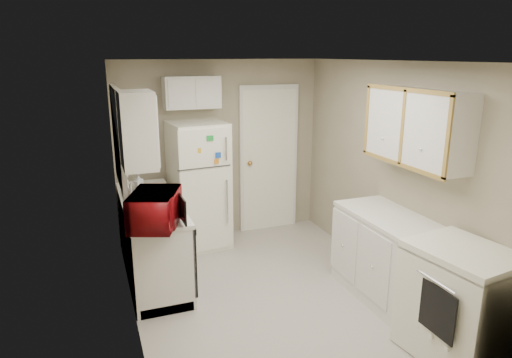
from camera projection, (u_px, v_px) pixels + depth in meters
name	position (u px, v px, depth m)	size (l,w,h in m)	color
floor	(273.00, 296.00, 4.81)	(3.80, 3.80, 0.00)	beige
ceiling	(275.00, 61.00, 4.18)	(3.80, 3.80, 0.00)	white
wall_left	(127.00, 202.00, 4.02)	(3.80, 3.80, 0.00)	#9E947B
wall_right	(392.00, 174.00, 4.97)	(3.80, 3.80, 0.00)	#9E947B
wall_back	(220.00, 150.00, 6.21)	(2.80, 2.80, 0.00)	#9E947B
wall_front	(393.00, 269.00, 2.78)	(2.80, 2.80, 0.00)	#9E947B
left_counter	(152.00, 239.00, 5.14)	(0.60, 1.80, 0.90)	silver
dishwasher	(189.00, 253.00, 4.68)	(0.03, 0.58, 0.72)	black
sink	(148.00, 201.00, 5.16)	(0.54, 0.74, 0.16)	gray
microwave	(155.00, 211.00, 4.25)	(0.33, 0.60, 0.40)	maroon
soap_bottle	(139.00, 180.00, 5.47)	(0.08, 0.08, 0.18)	white
window_blinds	(119.00, 138.00, 4.88)	(0.10, 0.98, 1.08)	silver
upper_cabinet_left	(137.00, 130.00, 4.11)	(0.30, 0.45, 0.70)	silver
refrigerator	(199.00, 185.00, 5.91)	(0.68, 0.66, 1.64)	white
cabinet_over_fridge	(192.00, 92.00, 5.73)	(0.70, 0.30, 0.40)	silver
interior_door	(269.00, 159.00, 6.46)	(0.86, 0.06, 2.08)	white
right_counter	(412.00, 273.00, 4.34)	(0.60, 2.00, 0.90)	silver
stove	(459.00, 303.00, 3.75)	(0.65, 0.81, 0.98)	white
upper_cabinet_right	(417.00, 127.00, 4.30)	(0.30, 1.20, 0.70)	silver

